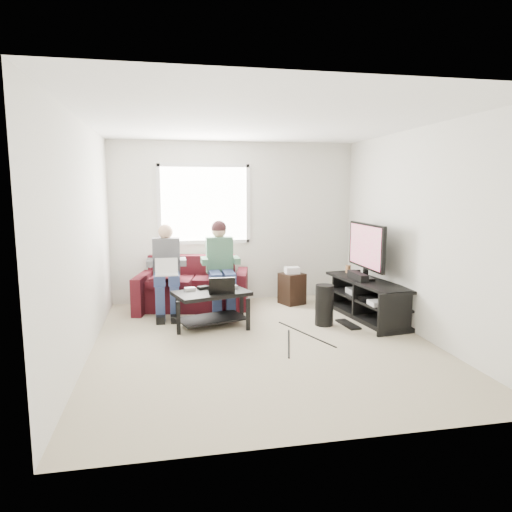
% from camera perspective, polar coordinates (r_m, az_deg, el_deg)
% --- Properties ---
extents(floor, '(4.50, 4.50, 0.00)m').
position_cam_1_polar(floor, '(5.63, 0.85, -10.72)').
color(floor, '#B2A58A').
rests_on(floor, ground).
extents(ceiling, '(4.50, 4.50, 0.00)m').
position_cam_1_polar(ceiling, '(5.38, 0.91, 16.47)').
color(ceiling, white).
rests_on(ceiling, wall_back).
extents(wall_back, '(4.50, 0.00, 4.50)m').
position_cam_1_polar(wall_back, '(7.56, -2.66, 4.26)').
color(wall_back, silver).
rests_on(wall_back, floor).
extents(wall_front, '(4.50, 0.00, 4.50)m').
position_cam_1_polar(wall_front, '(3.20, 9.23, -1.51)').
color(wall_front, silver).
rests_on(wall_front, floor).
extents(wall_left, '(0.00, 4.50, 4.50)m').
position_cam_1_polar(wall_left, '(5.31, -20.75, 1.97)').
color(wall_left, silver).
rests_on(wall_left, floor).
extents(wall_right, '(0.00, 4.50, 4.50)m').
position_cam_1_polar(wall_right, '(6.08, 19.66, 2.77)').
color(wall_right, silver).
rests_on(wall_right, floor).
extents(window, '(1.48, 0.04, 1.28)m').
position_cam_1_polar(window, '(7.47, -6.48, 6.47)').
color(window, white).
rests_on(window, wall_back).
extents(sofa, '(1.85, 1.07, 0.79)m').
position_cam_1_polar(sofa, '(7.20, -7.84, -4.07)').
color(sofa, '#42101E').
rests_on(sofa, floor).
extents(person_left, '(0.40, 0.71, 1.32)m').
position_cam_1_polar(person_left, '(6.84, -11.12, -1.22)').
color(person_left, navy).
rests_on(person_left, sofa).
extents(person_right, '(0.40, 0.71, 1.37)m').
position_cam_1_polar(person_right, '(6.89, -4.47, -0.51)').
color(person_right, navy).
rests_on(person_right, sofa).
extents(laptop_silver, '(0.38, 0.32, 0.24)m').
position_cam_1_polar(laptop_silver, '(6.60, -11.11, -1.82)').
color(laptop_silver, silver).
rests_on(laptop_silver, person_left).
extents(coffee_table, '(1.09, 0.85, 0.48)m').
position_cam_1_polar(coffee_table, '(6.18, -5.57, -5.57)').
color(coffee_table, black).
rests_on(coffee_table, floor).
extents(laptop_black, '(0.40, 0.35, 0.24)m').
position_cam_1_polar(laptop_black, '(6.06, -4.40, -3.46)').
color(laptop_black, black).
rests_on(laptop_black, coffee_table).
extents(controller_a, '(0.15, 0.11, 0.04)m').
position_cam_1_polar(controller_a, '(6.25, -8.26, -4.11)').
color(controller_a, silver).
rests_on(controller_a, coffee_table).
extents(controller_b, '(0.16, 0.14, 0.04)m').
position_cam_1_polar(controller_b, '(6.32, -6.65, -3.94)').
color(controller_b, black).
rests_on(controller_b, coffee_table).
extents(controller_c, '(0.16, 0.12, 0.04)m').
position_cam_1_polar(controller_c, '(6.33, -3.01, -3.87)').
color(controller_c, gray).
rests_on(controller_c, coffee_table).
extents(tv_stand, '(0.72, 1.71, 0.55)m').
position_cam_1_polar(tv_stand, '(6.78, 13.77, -5.50)').
color(tv_stand, black).
rests_on(tv_stand, floor).
extents(tv, '(0.12, 1.10, 0.81)m').
position_cam_1_polar(tv, '(6.73, 13.62, 1.02)').
color(tv, black).
rests_on(tv, tv_stand).
extents(soundbar, '(0.12, 0.50, 0.10)m').
position_cam_1_polar(soundbar, '(6.74, 12.60, -2.46)').
color(soundbar, black).
rests_on(soundbar, tv_stand).
extents(drink_cup, '(0.08, 0.08, 0.12)m').
position_cam_1_polar(drink_cup, '(7.25, 11.43, -1.59)').
color(drink_cup, '#A87348').
rests_on(drink_cup, tv_stand).
extents(console_white, '(0.30, 0.22, 0.06)m').
position_cam_1_polar(console_white, '(6.41, 15.30, -5.67)').
color(console_white, silver).
rests_on(console_white, tv_stand).
extents(console_grey, '(0.34, 0.26, 0.08)m').
position_cam_1_polar(console_grey, '(7.02, 12.77, -4.27)').
color(console_grey, gray).
rests_on(console_grey, tv_stand).
extents(console_black, '(0.38, 0.30, 0.07)m').
position_cam_1_polar(console_black, '(6.71, 13.98, -4.94)').
color(console_black, black).
rests_on(console_black, tv_stand).
extents(subwoofer, '(0.25, 0.25, 0.56)m').
position_cam_1_polar(subwoofer, '(6.30, 8.53, -6.08)').
color(subwoofer, black).
rests_on(subwoofer, floor).
extents(keyboard_floor, '(0.21, 0.48, 0.03)m').
position_cam_1_polar(keyboard_floor, '(6.41, 11.43, -8.37)').
color(keyboard_floor, black).
rests_on(keyboard_floor, floor).
extents(end_table, '(0.34, 0.34, 0.60)m').
position_cam_1_polar(end_table, '(7.39, 4.52, -3.93)').
color(end_table, black).
rests_on(end_table, floor).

